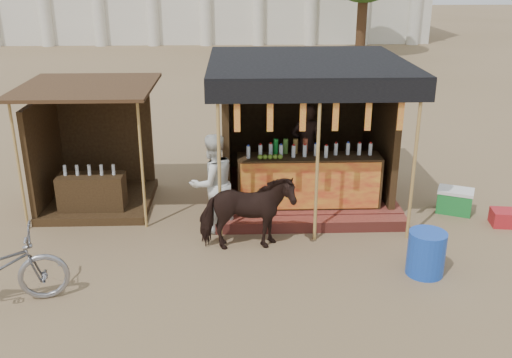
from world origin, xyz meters
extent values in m
plane|color=#846B4C|center=(0.00, 0.00, 0.00)|extent=(120.00, 120.00, 0.00)
cube|color=brown|center=(1.00, 3.50, 0.11)|extent=(3.40, 2.80, 0.22)
cube|color=brown|center=(1.00, 1.95, 0.10)|extent=(3.40, 0.35, 0.20)
cube|color=#3B2915|center=(1.00, 2.55, 0.69)|extent=(2.60, 0.55, 0.95)
cube|color=red|center=(1.00, 2.27, 0.69)|extent=(2.50, 0.02, 0.88)
cube|color=#3B2915|center=(1.00, 4.75, 1.47)|extent=(3.00, 0.12, 2.50)
cube|color=#3B2915|center=(-0.50, 3.50, 1.47)|extent=(0.12, 2.50, 2.50)
cube|color=#3B2915|center=(2.50, 3.50, 1.47)|extent=(0.12, 2.50, 2.50)
cube|color=black|center=(1.00, 3.30, 2.75)|extent=(3.60, 3.60, 0.06)
cube|color=black|center=(1.00, 1.52, 2.57)|extent=(3.60, 0.06, 0.36)
cylinder|color=tan|center=(-0.60, 1.55, 1.38)|extent=(0.06, 0.06, 2.75)
cylinder|color=tan|center=(1.00, 1.55, 1.38)|extent=(0.06, 0.06, 2.75)
cylinder|color=tan|center=(2.60, 1.55, 1.38)|extent=(0.06, 0.06, 2.75)
cube|color=red|center=(-0.30, 1.55, 2.20)|extent=(0.10, 0.02, 0.55)
cube|color=red|center=(0.22, 1.55, 2.20)|extent=(0.10, 0.02, 0.55)
cube|color=red|center=(0.74, 1.55, 2.20)|extent=(0.10, 0.02, 0.55)
cube|color=red|center=(1.26, 1.55, 2.20)|extent=(0.10, 0.02, 0.55)
cube|color=red|center=(1.78, 1.55, 2.20)|extent=(0.10, 0.02, 0.55)
cube|color=red|center=(2.30, 1.55, 2.20)|extent=(0.10, 0.02, 0.55)
imported|color=black|center=(1.07, 3.60, 1.05)|extent=(0.61, 0.40, 1.66)
cube|color=#3B2915|center=(-3.00, 3.20, 0.07)|extent=(2.00, 2.00, 0.15)
cube|color=#3B2915|center=(-3.00, 4.15, 1.05)|extent=(1.90, 0.10, 2.10)
cube|color=#3B2915|center=(-3.95, 3.20, 1.05)|extent=(0.10, 1.90, 2.10)
cube|color=#472D19|center=(-3.00, 3.10, 2.35)|extent=(2.40, 2.40, 0.06)
cylinder|color=tan|center=(-4.05, 2.15, 1.18)|extent=(0.05, 0.05, 2.35)
cylinder|color=tan|center=(-1.95, 2.15, 1.18)|extent=(0.05, 0.05, 2.35)
cube|color=#3B2915|center=(-3.00, 2.70, 0.40)|extent=(1.20, 0.50, 0.80)
imported|color=black|center=(-0.16, 1.24, 0.64)|extent=(1.58, 0.82, 1.29)
imported|color=silver|center=(-0.73, 2.00, 0.88)|extent=(1.08, 1.01, 1.76)
cylinder|color=#1846BA|center=(2.52, 0.35, 0.34)|extent=(0.57, 0.57, 0.69)
cube|color=#AA1C22|center=(4.47, 2.00, 0.14)|extent=(0.47, 0.45, 0.28)
cube|color=#1B7D31|center=(3.80, 2.60, 0.20)|extent=(0.74, 0.64, 0.40)
cube|color=white|center=(3.80, 2.60, 0.43)|extent=(0.76, 0.67, 0.06)
cylinder|color=silver|center=(-11.00, 26.40, 1.80)|extent=(0.70, 0.70, 3.60)
cylinder|color=silver|center=(-8.00, 26.40, 1.80)|extent=(0.70, 0.70, 3.60)
cylinder|color=silver|center=(-5.00, 26.40, 1.80)|extent=(0.70, 0.70, 3.60)
cylinder|color=silver|center=(-2.00, 26.40, 1.80)|extent=(0.70, 0.70, 3.60)
cylinder|color=silver|center=(1.00, 26.40, 1.80)|extent=(0.70, 0.70, 3.60)
cylinder|color=silver|center=(4.00, 26.40, 1.80)|extent=(0.70, 0.70, 3.60)
cylinder|color=silver|center=(7.00, 26.40, 1.80)|extent=(0.70, 0.70, 3.60)
cylinder|color=silver|center=(10.00, 26.40, 1.80)|extent=(0.70, 0.70, 3.60)
cylinder|color=#382314|center=(6.00, 22.00, 2.00)|extent=(0.50, 0.50, 4.00)
camera|label=1|loc=(-0.31, -7.18, 4.43)|focal=40.00mm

